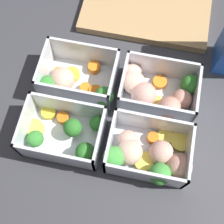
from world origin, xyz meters
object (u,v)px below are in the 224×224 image
object	(u,v)px
container_far_left	(75,80)
container_far_right	(157,92)
container_near_left	(65,134)
container_near_right	(149,155)

from	to	relation	value
container_far_left	container_far_right	bearing A→B (deg)	2.68
container_near_left	container_near_right	bearing A→B (deg)	-2.65
container_near_right	container_far_right	world-z (taller)	same
container_near_right	container_far_right	xyz separation A→B (m)	(-0.00, 0.12, 0.00)
container_near_left	container_far_right	world-z (taller)	same
container_near_left	container_far_right	xyz separation A→B (m)	(0.15, 0.12, 0.00)
container_far_left	container_near_left	bearing A→B (deg)	-85.20
container_near_left	container_far_right	bearing A→B (deg)	37.49
container_near_left	container_far_right	distance (m)	0.19
container_near_left	container_far_left	distance (m)	0.11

